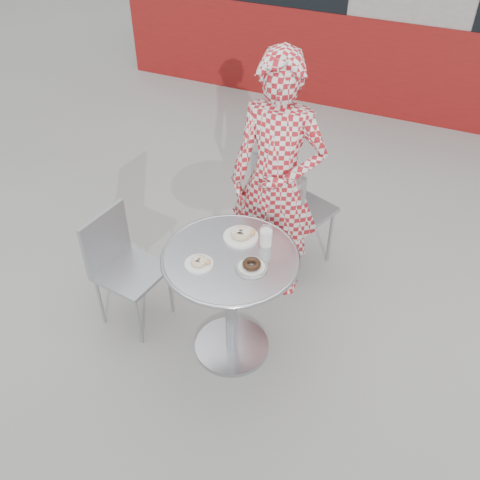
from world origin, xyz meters
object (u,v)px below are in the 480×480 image
at_px(chair_left, 133,290).
at_px(seated_person, 277,183).
at_px(plate_near, 199,262).
at_px(plate_checker, 252,266).
at_px(milk_cup, 266,237).
at_px(bistro_table, 231,281).
at_px(plate_far, 241,235).
at_px(chair_far, 292,232).

height_order(chair_left, seated_person, seated_person).
height_order(plate_near, plate_checker, plate_checker).
distance_m(plate_checker, milk_cup, 0.21).
distance_m(bistro_table, chair_left, 0.77).
relative_size(plate_near, plate_checker, 0.89).
bearing_deg(bistro_table, plate_far, 93.63).
bearing_deg(bistro_table, plate_near, -133.44).
distance_m(seated_person, plate_near, 0.83).
height_order(chair_left, plate_checker, plate_checker).
relative_size(chair_far, plate_near, 6.06).
relative_size(chair_far, seated_person, 0.56).
xyz_separation_m(bistro_table, milk_cup, (0.14, 0.17, 0.24)).
bearing_deg(chair_left, plate_checker, -83.92).
bearing_deg(plate_checker, bistro_table, 164.17).
distance_m(bistro_table, plate_near, 0.27).
distance_m(bistro_table, chair_far, 0.97).
relative_size(chair_left, plate_far, 3.98).
bearing_deg(chair_far, plate_checker, 115.87).
relative_size(bistro_table, plate_near, 5.05).
height_order(plate_near, milk_cup, milk_cup).
relative_size(chair_left, seated_person, 0.47).
bearing_deg(seated_person, chair_left, -136.32).
bearing_deg(milk_cup, plate_checker, -89.07).
height_order(chair_far, seated_person, seated_person).
height_order(seated_person, plate_checker, seated_person).
bearing_deg(plate_far, chair_far, 84.82).
height_order(seated_person, milk_cup, seated_person).
height_order(chair_far, chair_left, chair_far).
bearing_deg(chair_left, milk_cup, -69.79).
bearing_deg(bistro_table, chair_far, 86.44).
height_order(chair_far, milk_cup, chair_far).
relative_size(bistro_table, plate_checker, 4.48).
distance_m(chair_far, plate_far, 0.91).
relative_size(plate_checker, milk_cup, 1.47).
bearing_deg(chair_left, plate_far, -67.08).
distance_m(bistro_table, seated_person, 0.73).
distance_m(plate_near, plate_checker, 0.28).
height_order(bistro_table, plate_near, plate_near).
bearing_deg(seated_person, plate_far, -92.89).
distance_m(chair_left, plate_far, 0.90).
bearing_deg(plate_far, seated_person, 88.61).
bearing_deg(plate_near, plate_far, 69.49).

